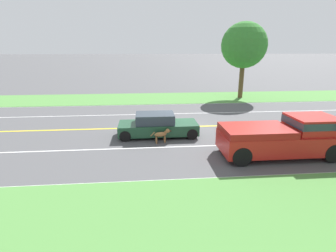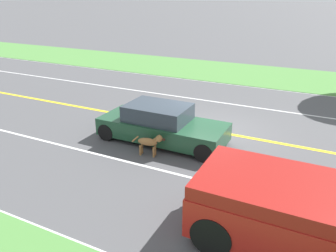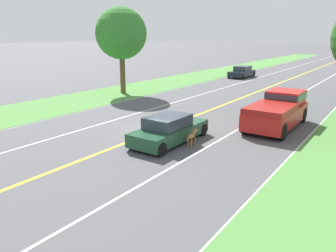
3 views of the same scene
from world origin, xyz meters
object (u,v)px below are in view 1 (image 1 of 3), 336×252
Objects in this scene: pickup_truck at (284,136)px; roadside_tree_left_near at (244,45)px; ego_car at (157,126)px; dog at (162,134)px.

roadside_tree_left_near is (-14.54, 3.26, 4.12)m from pickup_truck.
ego_car is 3.88× the size of dog.
pickup_truck is at bearing 59.10° from ego_car.
pickup_truck is (2.24, 5.50, 0.48)m from dog.
ego_car is 6.65m from pickup_truck.
ego_car is 0.83× the size of pickup_truck.
ego_car reaches higher than dog.
roadside_tree_left_near is at bearing 136.16° from dog.
dog is at bearing -112.21° from pickup_truck.
dog is 0.16× the size of roadside_tree_left_near.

